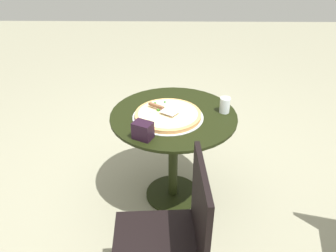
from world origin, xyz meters
TOP-DOWN VIEW (x-y plane):
  - ground_plane at (0.00, 0.00)m, footprint 10.00×10.00m
  - patio_table at (0.00, 0.00)m, footprint 0.81×0.81m
  - pizza_on_tray at (-0.03, -0.03)m, footprint 0.44×0.44m
  - pizza_server at (-0.07, -0.02)m, footprint 0.20×0.16m
  - drinking_cup at (0.33, 0.04)m, footprint 0.07×0.07m
  - napkin_dispenser at (-0.17, -0.27)m, footprint 0.13×0.12m
  - patio_chair_far at (0.00, -0.82)m, footprint 0.43×0.43m

SIDE VIEW (x-z plane):
  - ground_plane at x=0.00m, z-range 0.00..0.00m
  - patio_table at x=0.00m, z-range 0.17..0.86m
  - patio_chair_far at x=0.00m, z-range 0.08..0.97m
  - pizza_on_tray at x=-0.03m, z-range 0.68..0.72m
  - drinking_cup at x=0.33m, z-range 0.68..0.78m
  - napkin_dispenser at x=-0.17m, z-range 0.68..0.79m
  - pizza_server at x=-0.07m, z-range 0.73..0.74m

